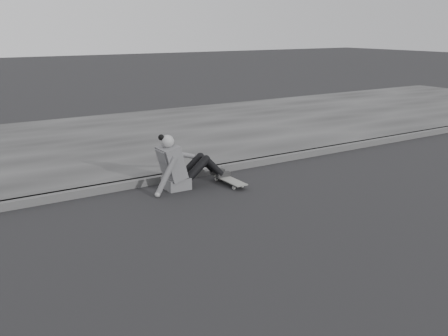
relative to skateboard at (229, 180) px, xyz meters
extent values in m
plane|color=black|center=(1.52, -1.91, -0.07)|extent=(80.00, 80.00, 0.00)
cube|color=#464646|center=(1.52, 0.67, -0.01)|extent=(24.00, 0.16, 0.12)
cube|color=#363636|center=(1.52, 3.69, -0.01)|extent=(24.00, 6.00, 0.12)
cylinder|color=gray|center=(-0.07, -0.26, -0.04)|extent=(0.03, 0.05, 0.05)
cylinder|color=gray|center=(0.07, -0.26, -0.04)|extent=(0.03, 0.05, 0.05)
cylinder|color=gray|center=(-0.07, 0.26, -0.04)|extent=(0.03, 0.05, 0.05)
cylinder|color=gray|center=(0.07, 0.26, -0.04)|extent=(0.03, 0.05, 0.05)
cube|color=#333336|center=(0.00, -0.26, -0.02)|extent=(0.16, 0.04, 0.03)
cube|color=#333336|center=(0.00, 0.26, -0.02)|extent=(0.16, 0.04, 0.03)
cube|color=slate|center=(0.00, 0.00, 0.01)|extent=(0.20, 0.78, 0.02)
cube|color=#555558|center=(-0.80, 0.25, 0.02)|extent=(0.36, 0.34, 0.18)
cube|color=#555558|center=(-0.87, 0.25, 0.36)|extent=(0.37, 0.40, 0.57)
cube|color=#555558|center=(-1.00, 0.25, 0.48)|extent=(0.14, 0.30, 0.20)
cylinder|color=gray|center=(-0.92, 0.25, 0.60)|extent=(0.09, 0.09, 0.08)
sphere|color=gray|center=(-0.93, 0.25, 0.69)|extent=(0.20, 0.20, 0.20)
sphere|color=black|center=(-1.02, 0.27, 0.76)|extent=(0.09, 0.09, 0.09)
cylinder|color=black|center=(-0.49, 0.16, 0.21)|extent=(0.43, 0.13, 0.39)
cylinder|color=black|center=(-0.49, 0.34, 0.21)|extent=(0.43, 0.13, 0.39)
cylinder|color=black|center=(-0.19, 0.16, 0.21)|extent=(0.35, 0.11, 0.36)
cylinder|color=black|center=(-0.19, 0.34, 0.21)|extent=(0.35, 0.11, 0.36)
sphere|color=black|center=(-0.32, 0.16, 0.35)|extent=(0.13, 0.13, 0.13)
sphere|color=black|center=(-0.32, 0.34, 0.35)|extent=(0.13, 0.13, 0.13)
cube|color=#252525|center=(0.00, 0.16, 0.05)|extent=(0.24, 0.08, 0.07)
cube|color=#252525|center=(0.00, 0.34, 0.05)|extent=(0.24, 0.08, 0.07)
cylinder|color=#555558|center=(-1.07, 0.04, 0.22)|extent=(0.38, 0.08, 0.58)
sphere|color=gray|center=(-1.22, 0.03, -0.03)|extent=(0.08, 0.08, 0.08)
cylinder|color=#555558|center=(-0.63, 0.41, 0.42)|extent=(0.48, 0.08, 0.21)
camera|label=1|loc=(-4.08, -6.33, 2.33)|focal=40.00mm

